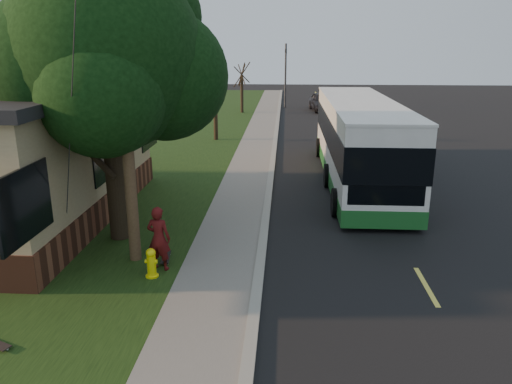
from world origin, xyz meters
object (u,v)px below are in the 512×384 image
bare_tree_near (215,104)px  bare_tree_far (242,88)px  traffic_signal (286,71)px  dumpster (53,166)px  leafy_tree (109,58)px  skateboard_main (166,257)px  utility_pole (122,83)px  distant_car (322,102)px  fire_hydrant (151,263)px  transit_bus (359,139)px  skateboarder (159,238)px

bare_tree_near → bare_tree_far: bearing=87.6°
traffic_signal → bare_tree_far: bearing=-131.2°
traffic_signal → dumpster: size_ratio=3.87×
leafy_tree → traffic_signal: (4.67, 31.35, -2.00)m
bare_tree_far → skateboard_main: size_ratio=4.56×
utility_pole → distant_car: 31.96m
fire_hydrant → transit_bus: 11.39m
bare_tree_near → traffic_signal: size_ratio=0.78×
leafy_tree → dumpster: (-4.87, 6.04, -4.53)m
distant_car → dumpster: bearing=-125.1°
transit_bus → skateboarder: size_ratio=7.46×
utility_pole → distant_car: (6.97, 30.95, -3.85)m
fire_hydrant → utility_pole: utility_pole is taller
utility_pole → skateboarder: utility_pole is taller
traffic_signal → skateboard_main: bearing=-95.2°
transit_bus → fire_hydrant: bearing=-123.2°
bare_tree_far → distant_car: (6.67, 1.94, -1.22)m
skateboarder → fire_hydrant: bearing=88.0°
bare_tree_far → utility_pole: bearing=-90.6°
skateboarder → dumpster: skateboarder is taller
traffic_signal → bare_tree_near: bearing=-104.0°
traffic_signal → skateboarder: size_ratio=3.32×
transit_bus → dumpster: size_ratio=8.70×
bare_tree_near → skateboarder: (1.00, -17.56, -1.25)m
leafy_tree → transit_bus: leafy_tree is taller
bare_tree_far → distant_car: size_ratio=0.88×
bare_tree_near → distant_car: (7.17, 13.94, -1.37)m
leafy_tree → distant_car: (7.84, 29.29, -4.39)m
fire_hydrant → transit_bus: size_ratio=0.06×
fire_hydrant → distant_car: 32.55m
bare_tree_near → skateboarder: bare_tree_near is taller
bare_tree_near → bare_tree_far: size_ratio=1.07×
fire_hydrant → utility_pole: (-0.71, 0.99, 4.20)m
transit_bus → distant_car: (0.07, 22.48, -1.00)m
bare_tree_near → skateboard_main: (1.00, -17.00, -2.02)m
utility_pole → traffic_signal: size_ratio=1.65×
bare_tree_far → dumpster: size_ratio=2.84×
leafy_tree → traffic_signal: 31.76m
fire_hydrant → bare_tree_near: bearing=92.9°
fire_hydrant → skateboarder: 0.65m
fire_hydrant → transit_bus: bearing=56.8°
bare_tree_far → fire_hydrant: bearing=-89.2°
fire_hydrant → skateboard_main: bearing=84.3°
bare_tree_near → distant_car: bearing=62.8°
utility_pole → bare_tree_near: size_ratio=2.11×
leafy_tree → skateboarder: size_ratio=4.71×
fire_hydrant → skateboard_main: 1.05m
fire_hydrant → traffic_signal: 34.25m
utility_pole → leafy_tree: utility_pole is taller
bare_tree_near → transit_bus: size_ratio=0.35×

